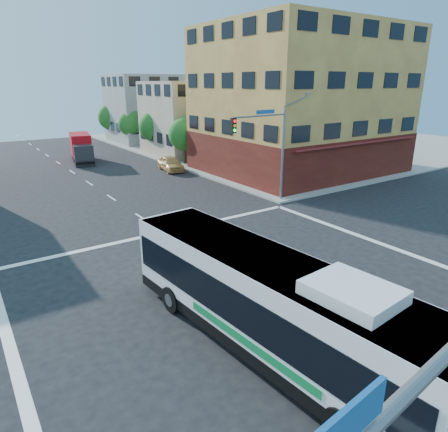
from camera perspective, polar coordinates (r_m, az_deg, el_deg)
ground at (r=17.67m, az=5.42°, el=-11.42°), size 120.00×120.00×0.00m
sidewalk_ne at (r=65.38m, az=9.68°, el=10.56°), size 50.00×50.00×0.15m
corner_building_ne at (r=42.58m, az=10.78°, el=14.26°), size 18.10×15.44×14.00m
building_east_near at (r=53.17m, az=-3.89°, el=13.81°), size 12.06×10.06×9.00m
building_east_far at (r=65.55m, az=-10.36°, el=14.88°), size 12.06×10.06×10.00m
signal_mast_ne at (r=29.55m, az=6.23°, el=10.97°), size 7.91×1.13×8.07m
street_tree_a at (r=45.52m, az=-5.51°, el=11.83°), size 3.60×3.60×5.53m
street_tree_b at (r=52.61m, az=-9.86°, el=12.72°), size 3.80×3.80×5.79m
street_tree_c at (r=59.97m, az=-13.16°, el=12.91°), size 3.40×3.40×5.29m
street_tree_d at (r=67.42m, az=-15.78°, el=13.63°), size 4.00×4.00×6.03m
transit_bus at (r=13.74m, az=6.11°, el=-12.05°), size 3.73×12.79×3.73m
box_truck at (r=49.79m, az=-19.68°, el=9.04°), size 3.33×7.31×3.17m
parked_car at (r=42.59m, az=-7.64°, el=7.46°), size 2.41×4.71×1.53m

